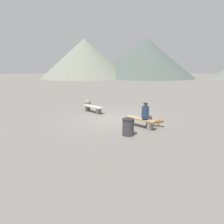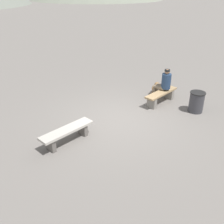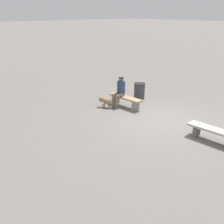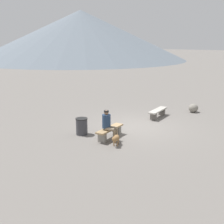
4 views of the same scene
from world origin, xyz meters
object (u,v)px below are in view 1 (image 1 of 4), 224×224
(bench_left, at_px, (93,108))
(seated_person, at_px, (146,113))
(boulder, at_px, (88,102))
(dog, at_px, (158,121))
(bench_right, at_px, (140,121))
(trash_bin, at_px, (128,127))

(bench_left, distance_m, seated_person, 4.36)
(bench_left, distance_m, boulder, 2.48)
(bench_left, bearing_deg, dog, 3.15)
(seated_person, distance_m, dog, 0.79)
(bench_right, xyz_separation_m, dog, (0.53, 0.70, -0.01))
(bench_left, height_order, trash_bin, trash_bin)
(bench_right, distance_m, dog, 0.88)
(bench_right, bearing_deg, bench_left, 174.33)
(bench_left, height_order, bench_right, bench_right)
(trash_bin, height_order, boulder, trash_bin)
(seated_person, bearing_deg, dog, 55.93)
(seated_person, relative_size, boulder, 2.27)
(boulder, bearing_deg, seated_person, -9.67)
(bench_left, xyz_separation_m, bench_right, (4.10, -0.11, -0.01))
(dog, bearing_deg, seated_person, -138.28)
(bench_left, relative_size, trash_bin, 2.28)
(dog, bearing_deg, boulder, 152.85)
(boulder, bearing_deg, dog, -4.34)
(dog, bearing_deg, trash_bin, -117.69)
(seated_person, bearing_deg, bench_left, 171.34)
(seated_person, xyz_separation_m, dog, (0.29, 0.60, -0.44))
(seated_person, relative_size, trash_bin, 1.73)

